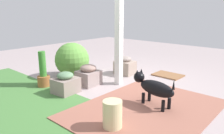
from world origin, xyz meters
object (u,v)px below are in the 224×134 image
Objects in this scene: stone_planter_nearest at (125,66)px; round_shrub at (72,60)px; terracotta_pot_tall at (43,74)px; dog at (154,87)px; ceramic_urn at (112,115)px; stone_planter_mid at (88,75)px; stone_planter_far at (66,83)px; doormat at (168,75)px; porch_pillar at (119,31)px.

round_shrub is at bearing 49.51° from stone_planter_nearest.
terracotta_pot_tall is at bearing 98.63° from round_shrub.
terracotta_pot_tall is 0.90× the size of dog.
ceramic_urn is (-1.45, 2.10, -0.01)m from stone_planter_nearest.
stone_planter_nearest is at bearing -93.69° from stone_planter_mid.
stone_planter_nearest reaches higher than stone_planter_far.
stone_planter_nearest is 1.04m from doormat.
porch_pillar is 1.75m from terracotta_pot_tall.
dog is at bearing 142.46° from stone_planter_nearest.
porch_pillar reaches higher than stone_planter_mid.
dog is 2.09× the size of ceramic_urn.
terracotta_pot_tall is at bearing 6.40° from stone_planter_far.
terracotta_pot_tall is (0.61, 0.67, 0.06)m from stone_planter_mid.
ceramic_urn is (-1.53, 0.98, -0.01)m from stone_planter_mid.
stone_planter_mid is at bearing -87.43° from stone_planter_far.
porch_pillar is 3.41× the size of doormat.
terracotta_pot_tall is at bearing 47.37° from porch_pillar.
stone_planter_far is at bearing -173.60° from terracotta_pot_tall.
stone_planter_mid is 1.81m from ceramic_urn.
round_shrub is 2.30m from dog.
dog is at bearing 157.07° from porch_pillar.
doormat is at bearing -146.76° from stone_planter_nearest.
stone_planter_far is 0.71× the size of doormat.
stone_planter_nearest is 0.59× the size of round_shrub.
ceramic_urn is (-1.10, 1.44, -0.91)m from porch_pillar.
dog is 0.97m from ceramic_urn.
stone_planter_mid is 0.55× the size of round_shrub.
terracotta_pot_tall is at bearing -8.13° from ceramic_urn.
stone_planter_nearest is at bearing -37.54° from dog.
porch_pillar is 1.40m from round_shrub.
stone_planter_nearest is at bearing -110.86° from terracotta_pot_tall.
stone_planter_far reaches higher than ceramic_urn.
porch_pillar is 1.17m from stone_planter_nearest.
stone_planter_far is (0.40, 1.06, -0.92)m from porch_pillar.
stone_planter_far is 1.11m from round_shrub.
porch_pillar is 1.46m from stone_planter_far.
porch_pillar is at bearing -52.60° from ceramic_urn.
stone_planter_mid is 0.60× the size of terracotta_pot_tall.
stone_planter_far is 0.64× the size of terracotta_pot_tall.
terracotta_pot_tall is (1.04, 1.13, -0.85)m from porch_pillar.
round_shrub is (0.77, -0.77, 0.21)m from stone_planter_far.
dog is at bearing -159.15° from stone_planter_far.
stone_planter_far is 0.58× the size of round_shrub.
porch_pillar is 3.06× the size of terracotta_pot_tall.
terracotta_pot_tall reaches higher than stone_planter_far.
doormat is (-0.50, -1.23, -1.09)m from porch_pillar.
terracotta_pot_tall is 2.82m from doormat.
stone_planter_far is 2.46m from doormat.
ceramic_urn is (0.03, 0.96, -0.13)m from dog.
porch_pillar is 2.80× the size of round_shrub.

